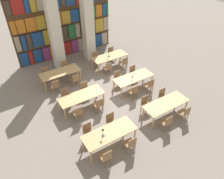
{
  "coord_description": "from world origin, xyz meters",
  "views": [
    {
      "loc": [
        -4.69,
        -7.79,
        7.65
      ],
      "look_at": [
        0.0,
        -0.26,
        0.69
      ],
      "focal_mm": 35.0,
      "sensor_mm": 36.0,
      "label": 1
    }
  ],
  "objects_px": {
    "pillar_left": "(53,22)",
    "reading_table_5": "(110,57)",
    "desk_lamp_1": "(133,72)",
    "chair_12": "(133,91)",
    "chair_23": "(112,53)",
    "reading_table_4": "(60,73)",
    "chair_2": "(130,144)",
    "chair_1": "(88,132)",
    "chair_6": "(185,113)",
    "chair_22": "(124,63)",
    "reading_table_3": "(133,78)",
    "chair_7": "(163,96)",
    "chair_8": "(78,113)",
    "chair_15": "(133,72)",
    "desk_lamp_2": "(109,52)",
    "chair_3": "(111,121)",
    "chair_19": "(65,67)",
    "chair_14": "(149,85)",
    "chair_20": "(108,68)",
    "chair_21": "(96,58)",
    "chair_11": "(85,89)",
    "chair_0": "(106,156)",
    "chair_10": "(99,104)",
    "reading_table_0": "(109,134)",
    "reading_table_2": "(81,97)",
    "chair_9": "(66,96)",
    "pillar_center": "(87,15)",
    "reading_table_1": "(166,104)",
    "chair_4": "(166,122)",
    "chair_18": "(75,79)",
    "chair_5": "(146,104)"
  },
  "relations": [
    {
      "from": "desk_lamp_1",
      "to": "chair_18",
      "type": "xyz_separation_m",
      "value": [
        -2.62,
        1.86,
        -0.59
      ]
    },
    {
      "from": "reading_table_0",
      "to": "chair_19",
      "type": "xyz_separation_m",
      "value": [
        0.53,
        6.04,
        -0.22
      ]
    },
    {
      "from": "chair_10",
      "to": "chair_2",
      "type": "bearing_deg",
      "value": -91.21
    },
    {
      "from": "reading_table_0",
      "to": "chair_22",
      "type": "xyz_separation_m",
      "value": [
        3.9,
        4.61,
        -0.22
      ]
    },
    {
      "from": "chair_3",
      "to": "chair_8",
      "type": "bearing_deg",
      "value": -50.86
    },
    {
      "from": "chair_8",
      "to": "chair_11",
      "type": "xyz_separation_m",
      "value": [
        1.1,
        1.46,
        0.0
      ]
    },
    {
      "from": "reading_table_4",
      "to": "chair_19",
      "type": "distance_m",
      "value": 0.96
    },
    {
      "from": "chair_1",
      "to": "chair_2",
      "type": "relative_size",
      "value": 1.0
    },
    {
      "from": "reading_table_5",
      "to": "chair_20",
      "type": "xyz_separation_m",
      "value": [
        -0.6,
        -0.73,
        -0.22
      ]
    },
    {
      "from": "reading_table_4",
      "to": "chair_23",
      "type": "relative_size",
      "value": 2.62
    },
    {
      "from": "pillar_left",
      "to": "reading_table_5",
      "type": "xyz_separation_m",
      "value": [
        2.73,
        -1.72,
        -2.31
      ]
    },
    {
      "from": "chair_21",
      "to": "pillar_center",
      "type": "bearing_deg",
      "value": -91.99
    },
    {
      "from": "chair_2",
      "to": "reading_table_4",
      "type": "height_order",
      "value": "chair_2"
    },
    {
      "from": "chair_3",
      "to": "chair_8",
      "type": "height_order",
      "value": "same"
    },
    {
      "from": "reading_table_0",
      "to": "reading_table_3",
      "type": "bearing_deg",
      "value": 39.85
    },
    {
      "from": "chair_3",
      "to": "chair_22",
      "type": "height_order",
      "value": "same"
    },
    {
      "from": "chair_19",
      "to": "chair_22",
      "type": "relative_size",
      "value": 1.0
    },
    {
      "from": "pillar_center",
      "to": "chair_8",
      "type": "xyz_separation_m",
      "value": [
        -3.23,
        -5.05,
        -2.53
      ]
    },
    {
      "from": "pillar_center",
      "to": "chair_2",
      "type": "relative_size",
      "value": 6.9
    },
    {
      "from": "chair_8",
      "to": "desk_lamp_2",
      "type": "height_order",
      "value": "desk_lamp_2"
    },
    {
      "from": "chair_9",
      "to": "reading_table_1",
      "type": "bearing_deg",
      "value": 137.74
    },
    {
      "from": "chair_3",
      "to": "chair_19",
      "type": "bearing_deg",
      "value": -89.8
    },
    {
      "from": "chair_1",
      "to": "chair_14",
      "type": "xyz_separation_m",
      "value": [
        4.36,
        1.21,
        0.0
      ]
    },
    {
      "from": "chair_5",
      "to": "chair_12",
      "type": "distance_m",
      "value": 1.1
    },
    {
      "from": "reading_table_3",
      "to": "reading_table_4",
      "type": "distance_m",
      "value": 4.19
    },
    {
      "from": "reading_table_4",
      "to": "chair_20",
      "type": "xyz_separation_m",
      "value": [
        2.75,
        -0.7,
        -0.22
      ]
    },
    {
      "from": "chair_2",
      "to": "chair_15",
      "type": "bearing_deg",
      "value": 52.27
    },
    {
      "from": "chair_7",
      "to": "chair_23",
      "type": "bearing_deg",
      "value": -91.51
    },
    {
      "from": "reading_table_0",
      "to": "chair_6",
      "type": "height_order",
      "value": "chair_6"
    },
    {
      "from": "desk_lamp_1",
      "to": "reading_table_4",
      "type": "xyz_separation_m",
      "value": [
        -3.21,
        2.59,
        -0.37
      ]
    },
    {
      "from": "reading_table_2",
      "to": "chair_15",
      "type": "relative_size",
      "value": 2.62
    },
    {
      "from": "chair_6",
      "to": "chair_19",
      "type": "xyz_separation_m",
      "value": [
        -3.23,
        6.67,
        0.0
      ]
    },
    {
      "from": "reading_table_4",
      "to": "chair_2",
      "type": "bearing_deg",
      "value": -84.29
    },
    {
      "from": "pillar_center",
      "to": "chair_22",
      "type": "height_order",
      "value": "pillar_center"
    },
    {
      "from": "chair_23",
      "to": "chair_4",
      "type": "bearing_deg",
      "value": 79.15
    },
    {
      "from": "chair_2",
      "to": "chair_6",
      "type": "height_order",
      "value": "same"
    },
    {
      "from": "chair_6",
      "to": "chair_22",
      "type": "distance_m",
      "value": 5.24
    },
    {
      "from": "reading_table_3",
      "to": "chair_23",
      "type": "xyz_separation_m",
      "value": [
        0.7,
        3.4,
        -0.22
      ]
    },
    {
      "from": "pillar_left",
      "to": "chair_21",
      "type": "relative_size",
      "value": 6.9
    },
    {
      "from": "pillar_left",
      "to": "desk_lamp_1",
      "type": "bearing_deg",
      "value": -59.27
    },
    {
      "from": "chair_11",
      "to": "chair_19",
      "type": "xyz_separation_m",
      "value": [
        -0.08,
        2.56,
        0.0
      ]
    },
    {
      "from": "chair_0",
      "to": "chair_14",
      "type": "bearing_deg",
      "value": 31.52
    },
    {
      "from": "chair_12",
      "to": "chair_23",
      "type": "bearing_deg",
      "value": 73.41
    },
    {
      "from": "pillar_left",
      "to": "chair_20",
      "type": "relative_size",
      "value": 6.9
    },
    {
      "from": "chair_7",
      "to": "chair_8",
      "type": "distance_m",
      "value": 4.41
    },
    {
      "from": "chair_15",
      "to": "desk_lamp_2",
      "type": "distance_m",
      "value": 2.1
    },
    {
      "from": "reading_table_3",
      "to": "reading_table_4",
      "type": "bearing_deg",
      "value": 140.97
    },
    {
      "from": "reading_table_3",
      "to": "desk_lamp_1",
      "type": "relative_size",
      "value": 5.14
    },
    {
      "from": "chair_6",
      "to": "chair_8",
      "type": "bearing_deg",
      "value": 148.13
    },
    {
      "from": "chair_9",
      "to": "chair_23",
      "type": "xyz_separation_m",
      "value": [
        4.39,
        2.6,
        0.0
      ]
    }
  ]
}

